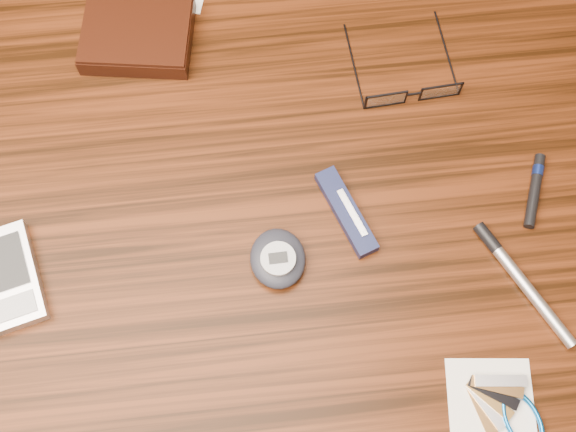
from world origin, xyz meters
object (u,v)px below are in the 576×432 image
object	(u,v)px
eyeglasses	(412,91)
notepad_keys	(507,411)
wallet_and_card	(138,33)
desk	(246,281)
pda_phone	(8,277)
pedometer	(278,259)
silver_pen	(516,274)
pocket_knife	(346,212)

from	to	relation	value
eyeglasses	notepad_keys	xyz separation A→B (m)	(0.03, -0.35, -0.01)
eyeglasses	wallet_and_card	bearing A→B (deg)	160.35
desk	pda_phone	size ratio (longest dim) A/B	8.54
pedometer	silver_pen	bearing A→B (deg)	-9.49
wallet_and_card	silver_pen	xyz separation A→B (m)	(0.37, -0.32, -0.01)
pda_phone	notepad_keys	distance (m)	0.50
pedometer	wallet_and_card	bearing A→B (deg)	114.85
pocket_knife	silver_pen	bearing A→B (deg)	-27.66
pda_phone	notepad_keys	world-z (taller)	pda_phone
silver_pen	eyeglasses	bearing A→B (deg)	108.09
eyeglasses	silver_pen	size ratio (longest dim) A/B	0.87
desk	pda_phone	bearing A→B (deg)	-179.29
desk	wallet_and_card	xyz separation A→B (m)	(-0.09, 0.27, 0.12)
silver_pen	pda_phone	bearing A→B (deg)	174.45
notepad_keys	pocket_knife	size ratio (longest dim) A/B	0.99
desk	silver_pen	bearing A→B (deg)	-10.77
pocket_knife	eyeglasses	bearing A→B (deg)	55.85
eyeglasses	pda_phone	distance (m)	0.47
eyeglasses	pedometer	world-z (taller)	pedometer
desk	eyeglasses	size ratio (longest dim) A/B	8.35
pedometer	silver_pen	world-z (taller)	pedometer
desk	pedometer	xyz separation A→B (m)	(0.04, -0.01, 0.11)
desk	pocket_knife	xyz separation A→B (m)	(0.11, 0.03, 0.11)
pocket_knife	silver_pen	size ratio (longest dim) A/B	0.74
wallet_and_card	pda_phone	world-z (taller)	wallet_and_card
pedometer	silver_pen	distance (m)	0.24
pda_phone	desk	bearing A→B (deg)	0.71
wallet_and_card	notepad_keys	xyz separation A→B (m)	(0.33, -0.45, -0.01)
pedometer	pocket_knife	bearing A→B (deg)	30.54
pda_phone	pedometer	xyz separation A→B (m)	(0.27, -0.01, 0.00)
wallet_and_card	notepad_keys	size ratio (longest dim) A/B	1.64
eyeglasses	pedometer	size ratio (longest dim) A/B	1.82
pedometer	notepad_keys	size ratio (longest dim) A/B	0.65
eyeglasses	notepad_keys	size ratio (longest dim) A/B	1.19
desk	pocket_knife	bearing A→B (deg)	15.84
wallet_and_card	eyeglasses	world-z (taller)	wallet_and_card
pda_phone	silver_pen	distance (m)	0.51
desk	silver_pen	size ratio (longest dim) A/B	7.27
eyeglasses	silver_pen	xyz separation A→B (m)	(0.07, -0.22, -0.00)
desk	silver_pen	xyz separation A→B (m)	(0.27, -0.05, 0.11)
desk	notepad_keys	distance (m)	0.32
desk	notepad_keys	xyz separation A→B (m)	(0.24, -0.18, 0.11)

